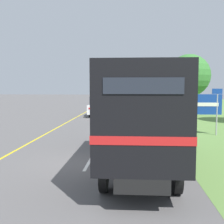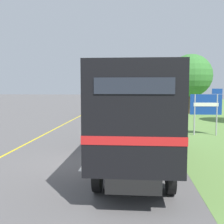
{
  "view_description": "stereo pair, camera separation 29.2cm",
  "coord_description": "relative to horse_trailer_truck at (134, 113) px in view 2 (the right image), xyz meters",
  "views": [
    {
      "loc": [
        1.63,
        -10.51,
        2.93
      ],
      "look_at": [
        0.3,
        8.88,
        1.2
      ],
      "focal_mm": 45.0,
      "sensor_mm": 36.0,
      "label": 1
    },
    {
      "loc": [
        1.92,
        -10.49,
        2.93
      ],
      "look_at": [
        0.3,
        8.88,
        1.2
      ],
      "focal_mm": 45.0,
      "sensor_mm": 36.0,
      "label": 2
    }
  ],
  "objects": [
    {
      "name": "ground_plane",
      "position": [
        -1.89,
        0.29,
        -2.0
      ],
      "size": [
        200.0,
        200.0,
        0.0
      ],
      "primitive_type": "plane",
      "color": "#5B5959"
    },
    {
      "name": "edge_line_yellow",
      "position": [
        -5.59,
        21.96,
        -1.99
      ],
      "size": [
        0.12,
        74.34,
        0.01
      ],
      "primitive_type": "cube",
      "color": "yellow",
      "rests_on": "ground"
    },
    {
      "name": "centre_dash_near",
      "position": [
        -1.89,
        0.53,
        -1.99
      ],
      "size": [
        0.12,
        2.6,
        0.01
      ],
      "primitive_type": "cube",
      "color": "white",
      "rests_on": "ground"
    },
    {
      "name": "centre_dash_mid_a",
      "position": [
        -1.89,
        7.13,
        -1.99
      ],
      "size": [
        0.12,
        2.6,
        0.01
      ],
      "primitive_type": "cube",
      "color": "white",
      "rests_on": "ground"
    },
    {
      "name": "centre_dash_mid_b",
      "position": [
        -1.89,
        13.73,
        -1.99
      ],
      "size": [
        0.12,
        2.6,
        0.01
      ],
      "primitive_type": "cube",
      "color": "white",
      "rests_on": "ground"
    },
    {
      "name": "centre_dash_far",
      "position": [
        -1.89,
        20.33,
        -1.99
      ],
      "size": [
        0.12,
        2.6,
        0.01
      ],
      "primitive_type": "cube",
      "color": "white",
      "rests_on": "ground"
    },
    {
      "name": "centre_dash_farthest",
      "position": [
        -1.89,
        26.93,
        -1.99
      ],
      "size": [
        0.12,
        2.6,
        0.01
      ],
      "primitive_type": "cube",
      "color": "white",
      "rests_on": "ground"
    },
    {
      "name": "horse_trailer_truck",
      "position": [
        0.0,
        0.0,
        0.0
      ],
      "size": [
        2.37,
        8.78,
        3.56
      ],
      "color": "black",
      "rests_on": "ground"
    },
    {
      "name": "lead_car_white",
      "position": [
        -3.51,
        17.99,
        -1.0
      ],
      "size": [
        1.8,
        4.62,
        1.98
      ],
      "color": "black",
      "rests_on": "ground"
    },
    {
      "name": "lead_car_blue_ahead",
      "position": [
        -0.16,
        35.8,
        -1.0
      ],
      "size": [
        1.8,
        4.08,
        1.99
      ],
      "color": "black",
      "rests_on": "ground"
    },
    {
      "name": "lead_car_red_ahead",
      "position": [
        -3.64,
        49.08,
        -1.09
      ],
      "size": [
        1.8,
        3.9,
        1.77
      ],
      "color": "black",
      "rests_on": "ground"
    },
    {
      "name": "highway_sign",
      "position": [
        4.32,
        7.12,
        -0.2
      ],
      "size": [
        1.88,
        0.09,
        2.84
      ],
      "color": "#9E9EA3",
      "rests_on": "ground"
    },
    {
      "name": "roadside_tree_mid",
      "position": [
        6.05,
        21.33,
        2.19
      ],
      "size": [
        4.66,
        4.66,
        6.53
      ],
      "color": "brown",
      "rests_on": "ground"
    }
  ]
}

